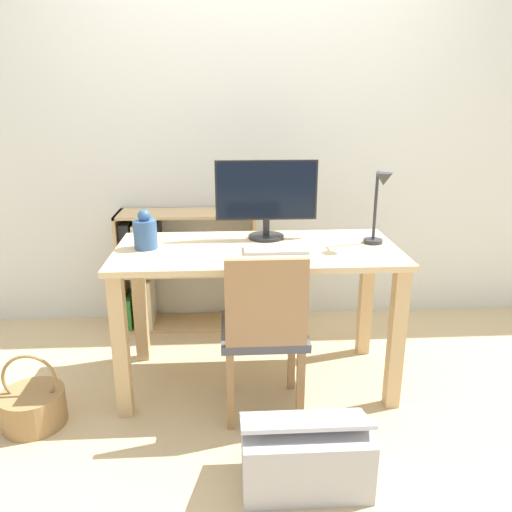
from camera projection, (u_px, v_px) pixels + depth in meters
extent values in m
plane|color=#CCB284|center=(257.00, 379.00, 2.75)|extent=(10.00, 10.00, 0.00)
cube|color=silver|center=(249.00, 127.00, 3.21)|extent=(8.00, 0.05, 2.60)
cube|color=#D8BC8C|center=(257.00, 251.00, 2.53)|extent=(1.43, 0.66, 0.03)
cube|color=tan|center=(121.00, 347.00, 2.34)|extent=(0.07, 0.07, 0.73)
cube|color=tan|center=(396.00, 340.00, 2.42)|extent=(0.07, 0.07, 0.73)
cube|color=tan|center=(140.00, 301.00, 2.87)|extent=(0.07, 0.07, 0.73)
cube|color=tan|center=(366.00, 296.00, 2.94)|extent=(0.07, 0.07, 0.73)
cylinder|color=#232326|center=(266.00, 237.00, 2.69)|extent=(0.19, 0.19, 0.02)
cylinder|color=#232326|center=(266.00, 226.00, 2.67)|extent=(0.04, 0.04, 0.10)
cube|color=#232326|center=(266.00, 190.00, 2.62)|extent=(0.54, 0.02, 0.32)
cube|color=black|center=(266.00, 190.00, 2.61)|extent=(0.51, 0.03, 0.29)
cube|color=#B2B2B7|center=(276.00, 249.00, 2.47)|extent=(0.32, 0.14, 0.02)
cylinder|color=#33598C|center=(145.00, 234.00, 2.49)|extent=(0.12, 0.12, 0.14)
sphere|color=#33598C|center=(144.00, 216.00, 2.46)|extent=(0.06, 0.06, 0.06)
cylinder|color=#2D2D33|center=(373.00, 241.00, 2.60)|extent=(0.10, 0.10, 0.02)
cylinder|color=#2D2D33|center=(375.00, 206.00, 2.55)|extent=(0.02, 0.02, 0.35)
cylinder|color=#2D2D33|center=(381.00, 173.00, 2.45)|extent=(0.01, 0.10, 0.01)
cone|color=#2D2D33|center=(384.00, 179.00, 2.40)|extent=(0.08, 0.08, 0.06)
cube|color=#4C4C51|center=(263.00, 330.00, 2.38)|extent=(0.40, 0.40, 0.04)
cube|color=#9E754C|center=(267.00, 303.00, 2.14)|extent=(0.36, 0.03, 0.40)
cube|color=#9E754C|center=(230.00, 391.00, 2.29)|extent=(0.04, 0.04, 0.40)
cube|color=#9E754C|center=(300.00, 388.00, 2.31)|extent=(0.04, 0.04, 0.40)
cube|color=#9E754C|center=(230.00, 356.00, 2.60)|extent=(0.04, 0.04, 0.40)
cube|color=#9E754C|center=(292.00, 354.00, 2.61)|extent=(0.04, 0.04, 0.40)
cube|color=tan|center=(122.00, 271.00, 3.27)|extent=(0.02, 0.28, 0.79)
cube|color=tan|center=(253.00, 269.00, 3.32)|extent=(0.02, 0.28, 0.79)
cube|color=tan|center=(191.00, 323.00, 3.42)|extent=(0.88, 0.28, 0.02)
cube|color=tan|center=(186.00, 213.00, 3.18)|extent=(0.88, 0.28, 0.02)
cube|color=tan|center=(188.00, 270.00, 3.30)|extent=(0.84, 0.28, 0.02)
cube|color=#2D7F38|center=(131.00, 309.00, 3.36)|extent=(0.04, 0.24, 0.21)
cube|color=orange|center=(140.00, 305.00, 3.35)|extent=(0.06, 0.24, 0.27)
cube|color=beige|center=(150.00, 300.00, 3.35)|extent=(0.04, 0.24, 0.33)
cube|color=black|center=(128.00, 246.00, 3.22)|extent=(0.06, 0.24, 0.33)
cube|color=beige|center=(138.00, 247.00, 3.23)|extent=(0.04, 0.24, 0.32)
cube|color=#2D7F38|center=(148.00, 250.00, 3.24)|extent=(0.06, 0.24, 0.28)
cube|color=black|center=(157.00, 245.00, 3.23)|extent=(0.05, 0.24, 0.33)
cylinder|color=#997547|center=(34.00, 408.00, 2.36)|extent=(0.29, 0.29, 0.17)
torus|color=#997547|center=(29.00, 379.00, 2.31)|extent=(0.25, 0.02, 0.25)
cube|color=#B2B2B7|center=(306.00, 458.00, 1.97)|extent=(0.50, 0.25, 0.26)
cube|color=#B2B2B7|center=(305.00, 420.00, 1.97)|extent=(0.51, 0.25, 0.10)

